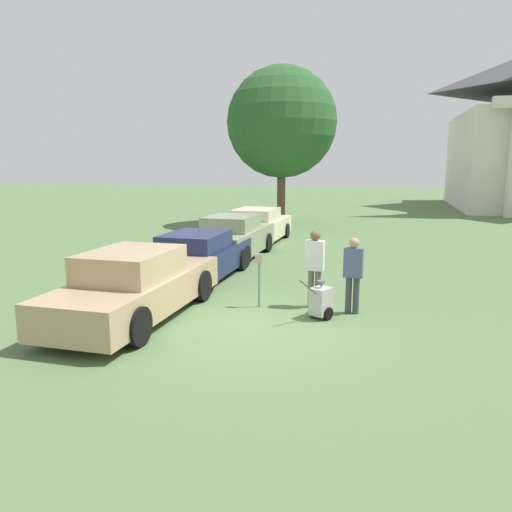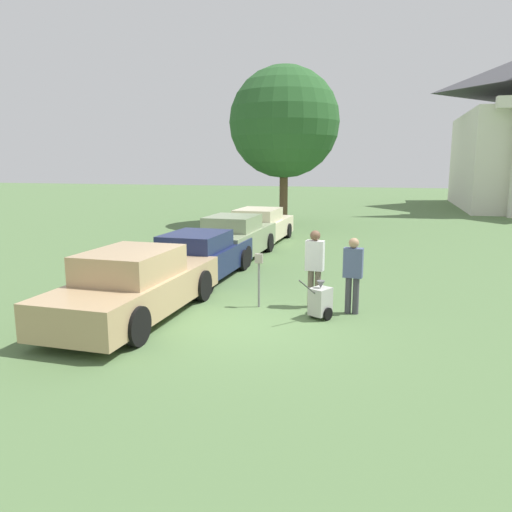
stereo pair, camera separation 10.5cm
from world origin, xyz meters
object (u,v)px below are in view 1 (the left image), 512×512
object	(u,v)px
parked_car_tan	(136,286)
parking_meter	(259,270)
equipment_cart	(321,301)
person_worker	(315,263)
parked_car_sage	(233,238)
person_supervisor	(353,271)
parked_car_cream	(257,227)
parked_car_navy	(198,258)

from	to	relation	value
parked_car_tan	parking_meter	size ratio (longest dim) A/B	4.08
parked_car_tan	equipment_cart	world-z (taller)	parked_car_tan
parked_car_tan	equipment_cart	xyz separation A→B (m)	(3.92, 0.95, -0.32)
parking_meter	equipment_cart	size ratio (longest dim) A/B	1.28
person_worker	parked_car_sage	bearing A→B (deg)	-50.77
parking_meter	person_supervisor	bearing A→B (deg)	1.07
parked_car_cream	parked_car_sage	bearing A→B (deg)	-88.68
parking_meter	equipment_cart	distance (m)	1.67
person_worker	equipment_cart	xyz separation A→B (m)	(0.26, -0.84, -0.66)
equipment_cart	parking_meter	bearing A→B (deg)	-169.92
person_supervisor	parked_car_navy	bearing A→B (deg)	-21.11
parked_car_cream	person_worker	bearing A→B (deg)	-66.48
person_worker	person_supervisor	world-z (taller)	person_worker
parked_car_tan	parked_car_navy	size ratio (longest dim) A/B	1.04
parked_car_navy	parked_car_sage	xyz separation A→B (m)	(0.00, 3.48, 0.06)
parked_car_cream	person_supervisor	size ratio (longest dim) A/B	3.05
parked_car_cream	person_worker	world-z (taller)	person_worker
parked_car_navy	equipment_cart	distance (m)	4.82
parked_car_sage	parked_car_cream	size ratio (longest dim) A/B	0.91
person_worker	person_supervisor	distance (m)	0.95
parked_car_tan	parked_car_cream	xyz separation A→B (m)	(0.00, 10.77, -0.04)
person_worker	parking_meter	bearing A→B (deg)	20.35
parked_car_cream	person_supervisor	xyz separation A→B (m)	(4.56, -9.28, 0.31)
parked_car_sage	parking_meter	bearing A→B (deg)	-65.98
parked_car_sage	equipment_cart	world-z (taller)	parked_car_sage
parked_car_tan	parked_car_cream	size ratio (longest dim) A/B	0.99
parked_car_tan	parked_car_navy	bearing A→B (deg)	91.31
parked_car_navy	parked_car_cream	world-z (taller)	parked_car_cream
parked_car_navy	equipment_cart	size ratio (longest dim) A/B	5.03
parked_car_cream	equipment_cart	size ratio (longest dim) A/B	5.29
parked_car_tan	parked_car_sage	distance (m)	7.21
parking_meter	person_supervisor	xyz separation A→B (m)	(2.15, 0.04, 0.09)
parked_car_cream	person_worker	distance (m)	9.70
equipment_cart	parked_car_sage	bearing A→B (deg)	150.46
parked_car_cream	parking_meter	distance (m)	9.63
parked_car_tan	parked_car_sage	size ratio (longest dim) A/B	1.08
person_worker	person_supervisor	xyz separation A→B (m)	(0.90, -0.30, -0.06)
parked_car_navy	equipment_cart	world-z (taller)	parked_car_navy
parked_car_cream	person_worker	xyz separation A→B (m)	(3.66, -8.98, 0.38)
person_supervisor	equipment_cart	size ratio (longest dim) A/B	1.73
parked_car_sage	equipment_cart	bearing A→B (deg)	-56.62
parking_meter	parked_car_cream	bearing A→B (deg)	104.51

